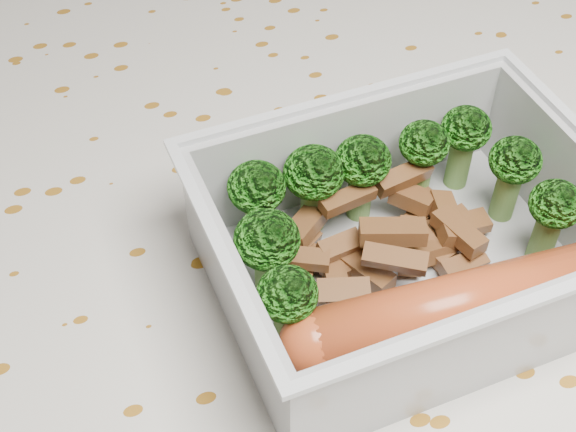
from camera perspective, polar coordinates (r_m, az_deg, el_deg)
name	(u,v)px	position (r m, az deg, el deg)	size (l,w,h in m)	color
dining_table	(298,328)	(0.50, 0.74, -7.95)	(1.40, 0.90, 0.75)	brown
tablecloth	(299,277)	(0.46, 0.80, -4.36)	(1.46, 0.96, 0.19)	silver
lunch_container	(407,252)	(0.40, 8.45, -2.51)	(0.20, 0.16, 0.07)	silver
broccoli_florets	(373,194)	(0.40, 6.08, 1.59)	(0.17, 0.10, 0.05)	#608C3F
meat_pile	(392,238)	(0.41, 7.39, -1.59)	(0.12, 0.07, 0.03)	brown
sausage	(457,306)	(0.38, 11.92, -6.28)	(0.17, 0.04, 0.03)	#B8471F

